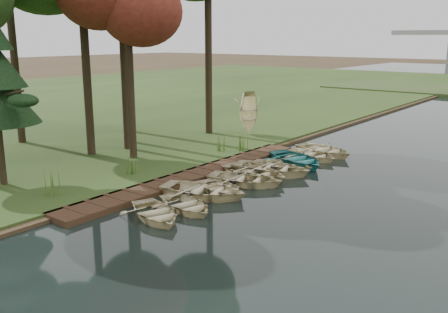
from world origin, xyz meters
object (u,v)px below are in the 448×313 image
Objects in this scene: boardwalk at (195,176)px; rowboat_2 at (203,188)px; rowboat_1 at (186,203)px; stored_rowboat at (248,130)px; rowboat_0 at (155,211)px.

rowboat_2 is at bearing -42.30° from boardwalk.
rowboat_1 is 1.01× the size of stored_rowboat.
rowboat_1 reaches higher than boardwalk.
rowboat_2 is at bearing 28.54° from rowboat_0.
stored_rowboat reaches higher than rowboat_0.
boardwalk is 5.91m from rowboat_0.
rowboat_2 is at bearing -133.40° from stored_rowboat.
rowboat_0 is 1.05× the size of rowboat_1.
rowboat_0 is 0.81× the size of rowboat_2.
rowboat_2 reaches higher than boardwalk.
stored_rowboat is (-6.12, 12.08, 0.16)m from rowboat_2.
boardwalk is 3.19m from rowboat_2.
rowboat_0 is at bearing -63.60° from boardwalk.
boardwalk is 10.65m from stored_rowboat.
rowboat_0 is at bearing -174.33° from rowboat_1.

